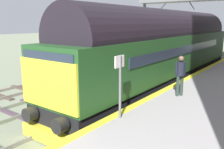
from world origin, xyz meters
TOP-DOWN VIEW (x-y plane):
  - ground_plane at (0.00, 0.00)m, footprint 140.00×140.00m
  - track_main at (0.00, 0.00)m, footprint 2.50×60.00m
  - track_adjacent_west at (-3.51, -0.00)m, footprint 2.50×60.00m
  - track_adjacent_far_west at (-6.43, 0.00)m, footprint 2.50×60.00m
  - station_platform at (3.60, 0.00)m, footprint 4.00×44.00m
  - diesel_locomotive at (0.00, 3.87)m, footprint 2.74×17.84m
  - signal_post_far at (-8.61, 11.68)m, footprint 0.44×0.22m
  - platform_number_sign at (1.97, -3.66)m, footprint 0.10×0.44m
  - waiting_passenger at (2.59, -0.26)m, footprint 0.46×0.46m
  - overhead_footbridge at (-1.17, 17.03)m, footprint 15.73×2.00m

SIDE VIEW (x-z plane):
  - ground_plane at x=0.00m, z-range 0.00..0.00m
  - track_adjacent_west at x=-3.51m, z-range -0.02..0.13m
  - track_main at x=0.00m, z-range -0.02..0.13m
  - track_adjacent_far_west at x=-6.43m, z-range -0.02..0.13m
  - station_platform at x=3.60m, z-range 0.00..1.01m
  - waiting_passenger at x=2.59m, z-range 1.17..2.81m
  - platform_number_sign at x=1.97m, z-range 1.33..3.30m
  - diesel_locomotive at x=0.00m, z-range 0.14..4.82m
  - signal_post_far at x=-8.61m, z-range 0.67..5.04m
  - overhead_footbridge at x=-1.17m, z-range 2.75..9.37m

